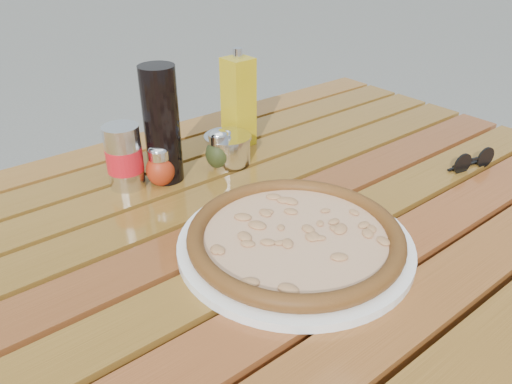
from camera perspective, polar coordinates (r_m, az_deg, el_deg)
table at (r=0.90m, az=0.80°, el=-6.34°), size 1.40×0.90×0.75m
plate at (r=0.77m, az=4.48°, el=-5.95°), size 0.38×0.38×0.01m
pizza at (r=0.76m, az=4.52°, el=-4.99°), size 0.35×0.35×0.03m
pepper_shaker at (r=0.95m, az=-10.90°, el=2.94°), size 0.06×0.06×0.08m
oregano_shaker at (r=1.00m, az=-4.28°, el=4.83°), size 0.06×0.06×0.08m
dark_bottle at (r=0.94m, az=-10.71°, el=7.52°), size 0.08×0.08×0.22m
soda_can at (r=0.95m, az=-14.81°, el=3.85°), size 0.09×0.09×0.12m
olive_oil_cruet at (r=1.08m, az=-2.01°, el=10.27°), size 0.06×0.06×0.21m
parmesan_tin at (r=1.02m, az=-3.21°, el=4.99°), size 0.11×0.11×0.07m
sunglasses at (r=1.09m, az=23.55°, el=3.24°), size 0.11×0.04×0.04m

